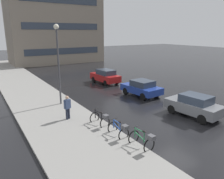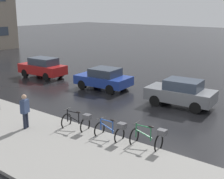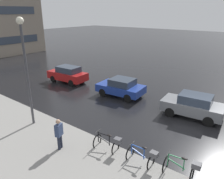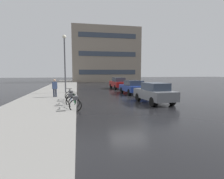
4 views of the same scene
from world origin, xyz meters
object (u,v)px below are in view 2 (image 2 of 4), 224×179
object	(u,v)px
bicycle_third	(78,121)
car_grey	(181,93)
bicycle_nearest	(150,138)
pedestrian	(25,111)
bicycle_second	(112,130)
car_red	(43,67)
car_blue	(104,78)

from	to	relation	value
bicycle_third	car_grey	bearing A→B (deg)	-17.15
bicycle_nearest	pedestrian	distance (m)	5.76
bicycle_nearest	bicycle_second	xyz separation A→B (m)	(-0.29, 1.65, -0.02)
bicycle_second	car_grey	world-z (taller)	car_grey
bicycle_second	pedestrian	world-z (taller)	pedestrian
bicycle_second	pedestrian	bearing A→B (deg)	111.86
bicycle_second	bicycle_third	xyz separation A→B (m)	(-0.13, 1.85, 0.00)
bicycle_nearest	car_red	size ratio (longest dim) A/B	0.36
bicycle_nearest	car_red	distance (m)	14.79
car_grey	pedestrian	size ratio (longest dim) A/B	2.28
bicycle_nearest	car_grey	size ratio (longest dim) A/B	0.37
car_red	car_grey	bearing A→B (deg)	-90.10
car_grey	bicycle_nearest	bearing A→B (deg)	-165.23
car_grey	car_blue	xyz separation A→B (m)	(0.23, 5.86, -0.04)
car_grey	car_red	xyz separation A→B (m)	(0.02, 12.00, 0.02)
car_blue	pedestrian	world-z (taller)	pedestrian
bicycle_third	car_blue	size ratio (longest dim) A/B	0.37
bicycle_nearest	car_grey	xyz separation A→B (m)	(5.90, 1.55, 0.28)
car_red	bicycle_nearest	bearing A→B (deg)	-113.58
bicycle_nearest	car_blue	world-z (taller)	car_blue
bicycle_second	car_blue	world-z (taller)	car_blue
bicycle_third	car_grey	xyz separation A→B (m)	(6.32, -1.95, 0.29)
bicycle_second	car_red	size ratio (longest dim) A/B	0.35
bicycle_nearest	car_red	xyz separation A→B (m)	(5.92, 13.56, 0.30)
bicycle_second	pedestrian	size ratio (longest dim) A/B	0.81
bicycle_nearest	bicycle_third	bearing A→B (deg)	96.84
bicycle_second	car_grey	distance (m)	6.19
bicycle_second	bicycle_third	bearing A→B (deg)	94.08
bicycle_second	pedestrian	xyz separation A→B (m)	(-1.52, 3.80, 0.48)
car_red	bicycle_second	bearing A→B (deg)	-117.52
bicycle_third	car_grey	world-z (taller)	car_grey
car_grey	pedestrian	bearing A→B (deg)	153.19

